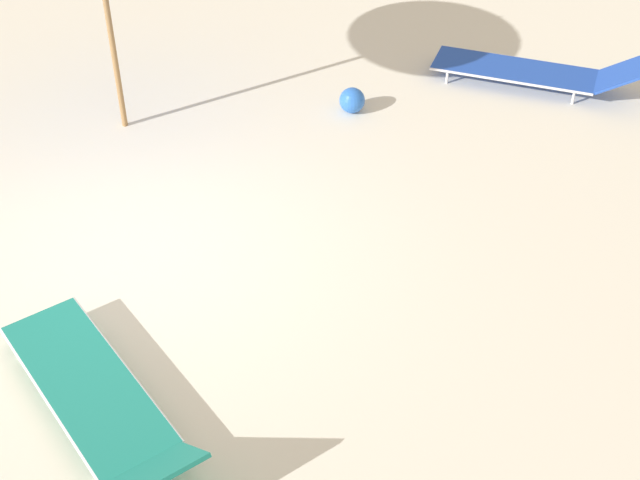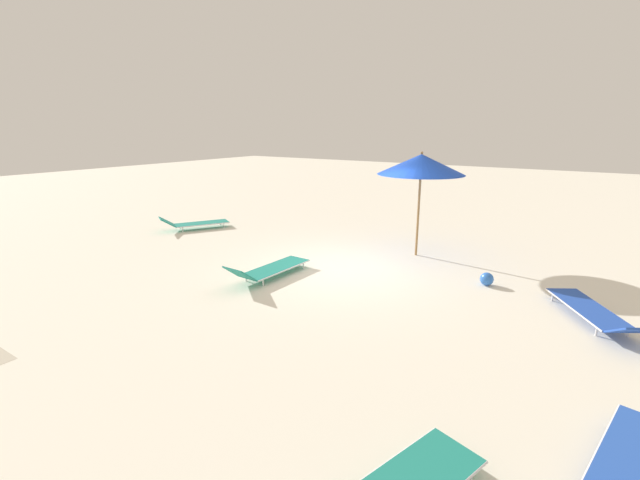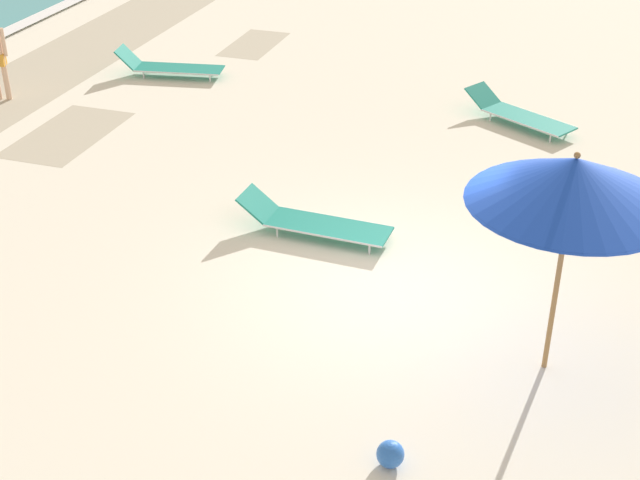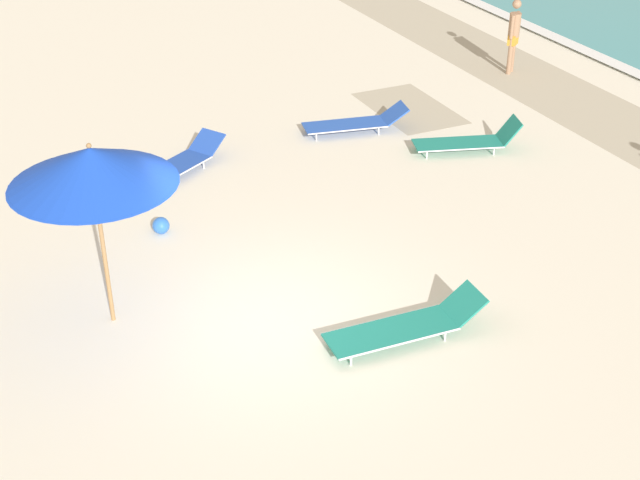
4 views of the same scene
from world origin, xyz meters
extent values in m
cube|color=silver|center=(0.00, 0.00, -0.08)|extent=(60.00, 60.00, 0.16)
cube|color=#B8AE96|center=(-6.23, 5.78, 0.00)|extent=(2.62, 1.56, 0.00)
cylinder|color=#9E7547|center=(-1.04, -2.00, 1.20)|extent=(0.06, 0.06, 2.40)
cone|color=blue|center=(-1.04, -2.00, 2.40)|extent=(2.21, 2.21, 0.51)
cylinder|color=#13359C|center=(-1.04, -2.00, 2.15)|extent=(2.14, 2.14, 0.01)
sphere|color=#9E7547|center=(-1.04, -2.00, 2.68)|extent=(0.07, 0.07, 0.07)
cube|color=blue|center=(-5.04, -0.02, 0.17)|extent=(1.49, 1.89, 0.03)
cylinder|color=silver|center=(-5.30, -0.18, 0.17)|extent=(1.01, 1.59, 0.03)
cylinder|color=silver|center=(-4.79, 0.13, 0.17)|extent=(1.01, 1.59, 0.03)
cube|color=blue|center=(-5.66, 0.96, 0.32)|extent=(0.74, 0.72, 0.31)
cylinder|color=silver|center=(-4.88, -0.77, 0.08)|extent=(0.03, 0.03, 0.16)
cylinder|color=silver|center=(-4.44, -0.50, 0.08)|extent=(0.03, 0.03, 0.16)
cylinder|color=silver|center=(-5.64, 0.45, 0.08)|extent=(0.03, 0.03, 0.16)
cylinder|color=silver|center=(-5.21, 0.72, 0.08)|extent=(0.03, 0.03, 0.16)
cube|color=#1E8475|center=(1.07, 1.30, 0.17)|extent=(0.67, 1.83, 0.03)
cylinder|color=silver|center=(0.77, 1.31, 0.17)|extent=(0.10, 1.80, 0.03)
cylinder|color=silver|center=(1.37, 1.29, 0.17)|extent=(0.10, 1.80, 0.03)
cube|color=#1E8475|center=(1.11, 2.42, 0.34)|extent=(0.59, 0.48, 0.36)
cylinder|color=silver|center=(0.78, 0.61, 0.08)|extent=(0.03, 0.03, 0.16)
cylinder|color=silver|center=(1.29, 0.59, 0.08)|extent=(0.03, 0.03, 0.16)
cylinder|color=silver|center=(0.84, 2.01, 0.08)|extent=(0.03, 0.03, 0.16)
cylinder|color=silver|center=(1.35, 1.99, 0.08)|extent=(0.03, 0.03, 0.16)
cube|color=#1E8475|center=(-3.86, 5.49, 0.17)|extent=(1.09, 1.82, 0.03)
cylinder|color=silver|center=(-4.14, 5.58, 0.17)|extent=(0.54, 1.64, 0.03)
cylinder|color=silver|center=(-3.57, 5.40, 0.17)|extent=(0.54, 1.64, 0.03)
cube|color=#1E8475|center=(-3.55, 6.47, 0.40)|extent=(0.66, 0.51, 0.46)
cylinder|color=silver|center=(-4.30, 4.93, 0.08)|extent=(0.03, 0.03, 0.16)
cylinder|color=silver|center=(-3.81, 4.78, 0.08)|extent=(0.03, 0.03, 0.16)
cylinder|color=silver|center=(-3.90, 6.21, 0.08)|extent=(0.03, 0.03, 0.16)
cylinder|color=silver|center=(-3.41, 6.06, 0.08)|extent=(0.03, 0.03, 0.16)
cube|color=blue|center=(-5.62, 3.89, 0.17)|extent=(0.91, 1.77, 0.03)
cylinder|color=silver|center=(-5.91, 3.95, 0.17)|extent=(0.35, 1.66, 0.03)
cylinder|color=silver|center=(-5.32, 3.84, 0.17)|extent=(0.35, 1.66, 0.03)
cube|color=blue|center=(-5.41, 4.94, 0.33)|extent=(0.66, 0.57, 0.33)
cylinder|color=silver|center=(-5.99, 3.30, 0.08)|extent=(0.03, 0.03, 0.16)
cylinder|color=silver|center=(-5.49, 3.20, 0.08)|extent=(0.03, 0.03, 0.16)
cylinder|color=silver|center=(-5.74, 4.59, 0.08)|extent=(0.03, 0.03, 0.16)
cylinder|color=silver|center=(-5.24, 4.49, 0.08)|extent=(0.03, 0.03, 0.16)
cylinder|color=#A37A5B|center=(-7.26, 9.19, 0.45)|extent=(0.11, 0.11, 0.90)
cylinder|color=#A37A5B|center=(-7.14, 9.03, 0.45)|extent=(0.11, 0.11, 0.90)
cube|color=gold|center=(-7.20, 9.11, 0.82)|extent=(0.32, 0.35, 0.24)
cylinder|color=#A37A5B|center=(-7.20, 9.11, 1.18)|extent=(0.27, 0.27, 0.55)
cylinder|color=#A37A5B|center=(-7.31, 9.26, 1.17)|extent=(0.08, 0.08, 0.55)
cylinder|color=#A37A5B|center=(-7.09, 8.96, 1.17)|extent=(0.08, 0.08, 0.55)
sphere|color=#A37A5B|center=(-7.20, 9.11, 1.66)|extent=(0.21, 0.21, 0.21)
sphere|color=blue|center=(-3.16, -0.69, 0.14)|extent=(0.28, 0.28, 0.28)
camera|label=1|loc=(2.50, 5.83, 5.02)|focal=50.00mm
camera|label=2|loc=(-4.96, 8.54, 3.32)|focal=24.00mm
camera|label=3|loc=(-9.68, -2.09, 6.43)|focal=50.00mm
camera|label=4|loc=(9.54, -3.68, 7.32)|focal=50.00mm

